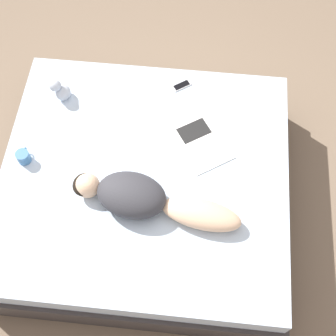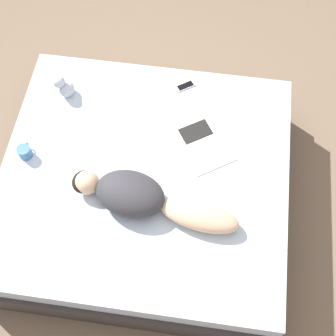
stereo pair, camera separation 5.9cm
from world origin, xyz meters
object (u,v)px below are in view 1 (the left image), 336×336
at_px(coffee_mug, 23,157).
at_px(person, 145,199).
at_px(open_magazine, 201,142).
at_px(cell_phone, 182,85).

bearing_deg(coffee_mug, person, -105.93).
bearing_deg(coffee_mug, open_magazine, -77.60).
distance_m(coffee_mug, cell_phone, 1.33).
bearing_deg(coffee_mug, cell_phone, -53.92).
height_order(person, cell_phone, person).
bearing_deg(person, cell_phone, 0.30).
xyz_separation_m(open_magazine, cell_phone, (0.51, 0.19, 0.00)).
bearing_deg(cell_phone, person, 136.40).
xyz_separation_m(coffee_mug, cell_phone, (0.78, -1.08, -0.04)).
bearing_deg(open_magazine, person, 113.93).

